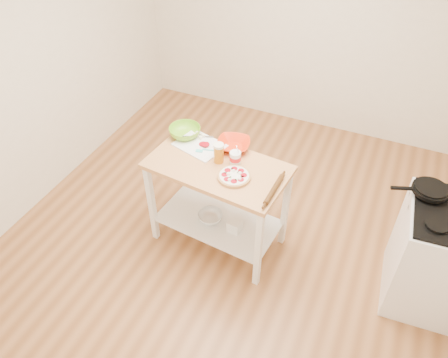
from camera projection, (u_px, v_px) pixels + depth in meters
The scene contains 15 objects.
room_shell at pixel (229, 120), 3.24m from camera, with size 4.04×4.54×2.74m.
prep_island at pixel (218, 188), 3.71m from camera, with size 1.20×0.74×0.90m.
gas_stove at pixel (435, 256), 3.38m from camera, with size 0.64×0.73×1.11m.
skillet at pixel (430, 190), 3.22m from camera, with size 0.41×0.27×0.03m.
pizza at pixel (234, 176), 3.42m from camera, with size 0.27×0.27×0.04m.
cutting_board at pixel (200, 145), 3.74m from camera, with size 0.47×0.40×0.04m.
spatula at pixel (204, 150), 3.67m from camera, with size 0.15×0.08×0.01m.
knife at pixel (194, 137), 3.81m from camera, with size 0.25×0.14×0.01m.
orange_bowl at pixel (234, 145), 3.70m from camera, with size 0.28×0.28×0.07m, color red.
green_bowl at pixel (185, 132), 3.83m from camera, with size 0.28×0.28×0.09m, color #6EB31E.
beer_pint at pixel (219, 153), 3.53m from camera, with size 0.09×0.09×0.17m.
yogurt_tub at pixel (235, 158), 3.53m from camera, with size 0.09×0.09×0.20m.
rolling_pin at pixel (274, 189), 3.30m from camera, with size 0.04×0.04×0.34m, color #502F12.
shelf_glass_bowl at pixel (210, 217), 3.94m from camera, with size 0.23×0.23×0.07m, color silver.
shelf_bin at pixel (235, 226), 3.84m from camera, with size 0.11×0.11×0.11m, color white.
Camera 1 is at (1.06, -2.51, 3.15)m, focal length 35.00 mm.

